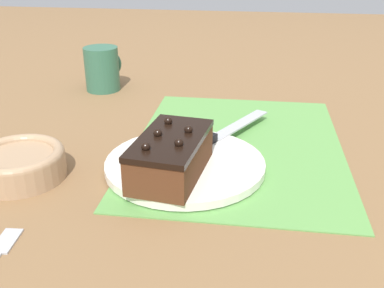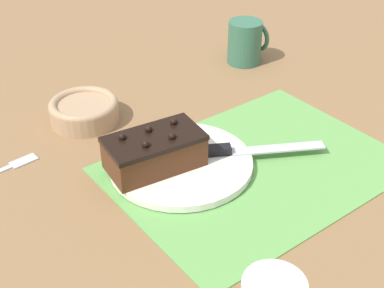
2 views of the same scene
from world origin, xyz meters
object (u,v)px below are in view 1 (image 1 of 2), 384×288
serving_knife (213,137)px  coffee_mug (102,69)px  small_bowl (19,163)px  cake_plate (185,164)px  chocolate_cake (171,155)px

serving_knife → coffee_mug: 0.40m
serving_knife → small_bowl: 0.30m
cake_plate → chocolate_cake: chocolate_cake is taller
chocolate_cake → coffee_mug: 0.47m
chocolate_cake → coffee_mug: (0.40, 0.23, 0.00)m
small_bowl → coffee_mug: size_ratio=1.33×
chocolate_cake → serving_knife: chocolate_cake is taller
chocolate_cake → small_bowl: bearing=93.2°
serving_knife → coffee_mug: coffee_mug is taller
small_bowl → cake_plate: bearing=-76.7°
serving_knife → small_bowl: bearing=-123.9°
small_bowl → chocolate_cake: bearing=-86.8°
cake_plate → small_bowl: small_bowl is taller
chocolate_cake → serving_knife: size_ratio=0.75×
chocolate_cake → cake_plate: bearing=-16.4°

